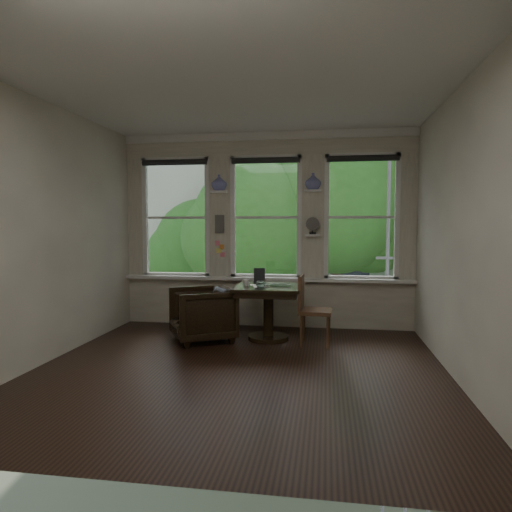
% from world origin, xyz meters
% --- Properties ---
extents(ground, '(4.50, 4.50, 0.00)m').
position_xyz_m(ground, '(0.00, 0.00, 0.00)').
color(ground, black).
rests_on(ground, ground).
extents(ceiling, '(4.50, 4.50, 0.00)m').
position_xyz_m(ceiling, '(0.00, 0.00, 3.00)').
color(ceiling, silver).
rests_on(ceiling, ground).
extents(wall_back, '(4.50, 0.00, 4.50)m').
position_xyz_m(wall_back, '(0.00, 2.25, 1.50)').
color(wall_back, beige).
rests_on(wall_back, ground).
extents(wall_front, '(4.50, 0.00, 4.50)m').
position_xyz_m(wall_front, '(0.00, -2.25, 1.50)').
color(wall_front, beige).
rests_on(wall_front, ground).
extents(wall_left, '(0.00, 4.50, 4.50)m').
position_xyz_m(wall_left, '(-2.25, 0.00, 1.50)').
color(wall_left, beige).
rests_on(wall_left, ground).
extents(wall_right, '(0.00, 4.50, 4.50)m').
position_xyz_m(wall_right, '(2.25, 0.00, 1.50)').
color(wall_right, beige).
rests_on(wall_right, ground).
extents(window_left, '(1.10, 0.12, 1.90)m').
position_xyz_m(window_left, '(-1.45, 2.25, 1.70)').
color(window_left, white).
rests_on(window_left, ground).
extents(window_center, '(1.10, 0.12, 1.90)m').
position_xyz_m(window_center, '(0.00, 2.25, 1.70)').
color(window_center, white).
rests_on(window_center, ground).
extents(window_right, '(1.10, 0.12, 1.90)m').
position_xyz_m(window_right, '(1.45, 2.25, 1.70)').
color(window_right, white).
rests_on(window_right, ground).
extents(shelf_left, '(0.26, 0.16, 0.03)m').
position_xyz_m(shelf_left, '(-0.72, 2.15, 2.10)').
color(shelf_left, white).
rests_on(shelf_left, ground).
extents(shelf_right, '(0.26, 0.16, 0.03)m').
position_xyz_m(shelf_right, '(0.72, 2.15, 2.10)').
color(shelf_right, white).
rests_on(shelf_right, ground).
extents(intercom, '(0.14, 0.06, 0.28)m').
position_xyz_m(intercom, '(-0.72, 2.18, 1.60)').
color(intercom, '#59544F').
rests_on(intercom, ground).
extents(sticky_notes, '(0.16, 0.01, 0.24)m').
position_xyz_m(sticky_notes, '(-0.72, 2.19, 1.25)').
color(sticky_notes, pink).
rests_on(sticky_notes, ground).
extents(desk_fan, '(0.20, 0.20, 0.24)m').
position_xyz_m(desk_fan, '(0.72, 2.13, 1.53)').
color(desk_fan, '#59544F').
rests_on(desk_fan, ground).
extents(vase_left, '(0.24, 0.24, 0.25)m').
position_xyz_m(vase_left, '(-0.72, 2.15, 2.24)').
color(vase_left, silver).
rests_on(vase_left, shelf_left).
extents(vase_right, '(0.24, 0.24, 0.25)m').
position_xyz_m(vase_right, '(0.72, 2.15, 2.24)').
color(vase_right, silver).
rests_on(vase_right, shelf_right).
extents(table, '(0.90, 0.90, 0.75)m').
position_xyz_m(table, '(0.15, 1.36, 0.38)').
color(table, black).
rests_on(table, ground).
extents(armchair_left, '(1.09, 1.08, 0.73)m').
position_xyz_m(armchair_left, '(-0.73, 1.16, 0.37)').
color(armchair_left, black).
rests_on(armchair_left, ground).
extents(cushion_red, '(0.45, 0.45, 0.06)m').
position_xyz_m(cushion_red, '(-0.73, 1.16, 0.45)').
color(cushion_red, maroon).
rests_on(cushion_red, armchair_left).
extents(side_chair_right, '(0.44, 0.44, 0.92)m').
position_xyz_m(side_chair_right, '(0.80, 1.17, 0.46)').
color(side_chair_right, '#432C18').
rests_on(side_chair_right, ground).
extents(laptop, '(0.37, 0.27, 0.03)m').
position_xyz_m(laptop, '(0.27, 1.31, 0.76)').
color(laptop, black).
rests_on(laptop, table).
extents(mug, '(0.10, 0.10, 0.09)m').
position_xyz_m(mug, '(-0.14, 1.29, 0.80)').
color(mug, white).
rests_on(mug, table).
extents(drinking_glass, '(0.15, 0.15, 0.10)m').
position_xyz_m(drinking_glass, '(0.08, 1.10, 0.80)').
color(drinking_glass, white).
rests_on(drinking_glass, table).
extents(tablet, '(0.17, 0.09, 0.22)m').
position_xyz_m(tablet, '(-0.01, 1.59, 0.86)').
color(tablet, black).
rests_on(tablet, table).
extents(papers, '(0.31, 0.36, 0.00)m').
position_xyz_m(papers, '(0.03, 1.37, 0.75)').
color(papers, silver).
rests_on(papers, table).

